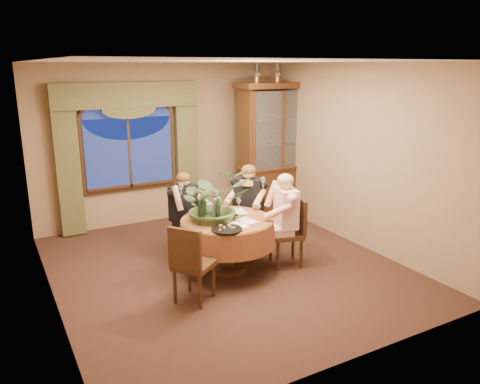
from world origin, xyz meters
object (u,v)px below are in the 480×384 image
person_back (184,214)px  wine_bottle_3 (200,213)px  chair_back_right (242,218)px  olive_bowl (233,217)px  person_scarf (249,207)px  wine_bottle_2 (204,206)px  stoneware_vase (217,208)px  oil_lamp_center (278,72)px  chair_back (192,222)px  chair_front_left (194,263)px  oil_lamp_left (257,73)px  china_cabinet (276,150)px  person_pink (286,220)px  wine_bottle_0 (202,211)px  chair_right (286,233)px  wine_bottle_1 (218,210)px  dining_table (227,245)px  centerpiece_plant (214,174)px  oil_lamp_right (297,72)px

person_back → wine_bottle_3: person_back is taller
chair_back_right → olive_bowl: chair_back_right is taller
person_scarf → wine_bottle_2: person_scarf is taller
person_scarf → stoneware_vase: (-0.77, -0.49, 0.23)m
oil_lamp_center → chair_back: oil_lamp_center is taller
chair_back → chair_front_left: (-0.57, -1.41, 0.00)m
oil_lamp_left → oil_lamp_center: (0.43, 0.00, 0.00)m
china_cabinet → chair_back_right: 2.01m
person_pink → wine_bottle_0: (-1.18, 0.20, 0.25)m
chair_right → person_scarf: size_ratio=0.72×
wine_bottle_1 → wine_bottle_3: 0.26m
chair_right → person_pink: person_pink is taller
dining_table → centerpiece_plant: 1.01m
china_cabinet → oil_lamp_right: size_ratio=7.24×
stoneware_vase → wine_bottle_2: wine_bottle_2 is taller
oil_lamp_left → stoneware_vase: 2.98m
oil_lamp_right → wine_bottle_0: (-2.78, -1.86, -1.72)m
chair_right → person_pink: size_ratio=0.72×
oil_lamp_right → chair_right: (-1.60, -2.08, -2.15)m
oil_lamp_left → oil_lamp_right: size_ratio=1.00×
china_cabinet → chair_back: 2.48m
chair_back → wine_bottle_2: size_ratio=2.91×
centerpiece_plant → oil_lamp_right: bearing=34.5°
oil_lamp_center → centerpiece_plant: 3.03m
chair_back → wine_bottle_1: 1.00m
china_cabinet → oil_lamp_left: size_ratio=7.24×
dining_table → wine_bottle_2: bearing=141.0°
wine_bottle_0 → wine_bottle_2: size_ratio=1.00×
chair_front_left → centerpiece_plant: bearing=100.7°
chair_front_left → olive_bowl: bearing=86.0°
wine_bottle_2 → wine_bottle_3: (-0.16, -0.25, 0.00)m
person_back → oil_lamp_center: bearing=-174.8°
person_scarf → wine_bottle_3: bearing=79.4°
person_scarf → chair_right: bearing=150.0°
dining_table → oil_lamp_center: bearing=43.0°
dining_table → person_scarf: 0.93m
wine_bottle_2 → person_scarf: bearing=21.8°
wine_bottle_2 → stoneware_vase: bearing=-38.6°
chair_right → person_pink: 0.19m
china_cabinet → oil_lamp_center: bearing=0.0°
stoneware_vase → wine_bottle_3: 0.34m
oil_lamp_center → wine_bottle_3: size_ratio=1.03×
person_scarf → wine_bottle_3: size_ratio=4.04×
dining_table → wine_bottle_0: wine_bottle_0 is taller
chair_back_right → centerpiece_plant: bearing=79.0°
person_scarf → wine_bottle_0: bearing=78.7°
centerpiece_plant → wine_bottle_2: size_ratio=3.23×
oil_lamp_left → centerpiece_plant: oil_lamp_left is taller
olive_bowl → wine_bottle_1: bearing=-176.2°
person_back → olive_bowl: size_ratio=8.42×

